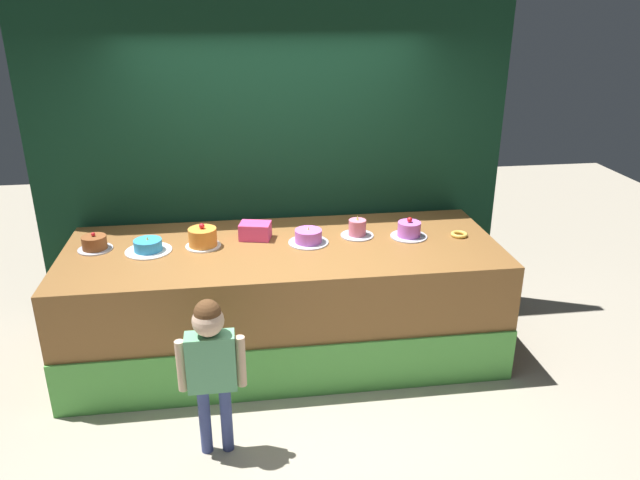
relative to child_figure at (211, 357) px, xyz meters
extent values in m
plane|color=#ADA38E|center=(0.54, 0.50, -0.71)|extent=(12.00, 12.00, 0.00)
cube|color=brown|center=(0.54, 1.15, -0.24)|extent=(3.39, 1.30, 0.94)
cube|color=#59B24C|center=(0.54, 0.49, -0.50)|extent=(3.39, 0.02, 0.42)
cube|color=#113823|center=(0.54, 1.89, 0.77)|extent=(4.05, 0.08, 2.95)
cylinder|color=#3F4C8C|center=(-0.07, 0.00, -0.47)|extent=(0.08, 0.08, 0.49)
cylinder|color=#3F4C8C|center=(0.07, 0.00, -0.47)|extent=(0.08, 0.08, 0.49)
cube|color=#66B27F|center=(0.00, 0.00, -0.03)|extent=(0.30, 0.14, 0.38)
cylinder|color=beige|center=(-0.18, 0.00, -0.05)|extent=(0.06, 0.06, 0.35)
cylinder|color=beige|center=(0.18, 0.00, -0.05)|extent=(0.06, 0.06, 0.35)
sphere|color=beige|center=(0.00, 0.00, 0.25)|extent=(0.19, 0.19, 0.19)
sphere|color=brown|center=(0.00, 0.00, 0.31)|extent=(0.17, 0.17, 0.17)
cube|color=#F1458A|center=(0.34, 1.34, 0.30)|extent=(0.27, 0.22, 0.13)
torus|color=#F2BF4C|center=(1.98, 1.16, 0.25)|extent=(0.14, 0.14, 0.03)
cylinder|color=silver|center=(-0.90, 1.27, 0.24)|extent=(0.26, 0.26, 0.01)
cylinder|color=brown|center=(-0.90, 1.27, 0.29)|extent=(0.19, 0.19, 0.10)
sphere|color=red|center=(-0.90, 1.27, 0.36)|extent=(0.03, 0.03, 0.03)
cylinder|color=white|center=(-0.49, 1.18, 0.24)|extent=(0.35, 0.35, 0.01)
cylinder|color=#3399D8|center=(-0.49, 1.18, 0.29)|extent=(0.21, 0.21, 0.08)
cone|color=#F2E566|center=(-0.49, 1.18, 0.34)|extent=(0.02, 0.02, 0.03)
cylinder|color=white|center=(-0.07, 1.22, 0.24)|extent=(0.28, 0.28, 0.01)
cylinder|color=orange|center=(-0.07, 1.22, 0.31)|extent=(0.22, 0.22, 0.14)
sphere|color=red|center=(-0.07, 1.22, 0.40)|extent=(0.04, 0.04, 0.04)
cylinder|color=silver|center=(0.75, 1.18, 0.24)|extent=(0.32, 0.32, 0.01)
cylinder|color=#CC66D8|center=(0.75, 1.18, 0.29)|extent=(0.21, 0.21, 0.10)
cone|color=#F2E566|center=(0.75, 1.18, 0.36)|extent=(0.02, 0.02, 0.03)
cylinder|color=silver|center=(1.16, 1.28, 0.24)|extent=(0.27, 0.27, 0.01)
cylinder|color=pink|center=(1.16, 1.28, 0.31)|extent=(0.14, 0.14, 0.13)
cone|color=#F2E566|center=(1.16, 1.28, 0.39)|extent=(0.02, 0.02, 0.04)
cylinder|color=silver|center=(1.57, 1.20, 0.24)|extent=(0.30, 0.30, 0.01)
cylinder|color=#CC66D8|center=(1.57, 1.20, 0.30)|extent=(0.19, 0.19, 0.12)
sphere|color=red|center=(1.57, 1.20, 0.38)|extent=(0.04, 0.04, 0.04)
camera|label=1|loc=(0.22, -3.24, 2.05)|focal=34.10mm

